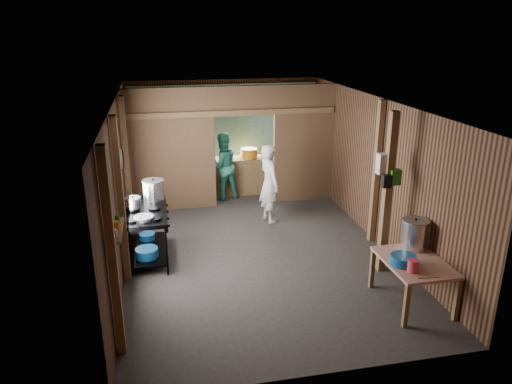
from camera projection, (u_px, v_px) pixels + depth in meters
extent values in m
cube|color=#262323|center=(254.00, 246.00, 8.76)|extent=(4.50, 7.00, 0.00)
cube|color=#35302C|center=(254.00, 102.00, 7.91)|extent=(4.50, 7.00, 0.00)
cube|color=brown|center=(225.00, 135.00, 11.57)|extent=(4.50, 0.00, 2.60)
cube|color=brown|center=(320.00, 274.00, 5.10)|extent=(4.50, 0.00, 2.60)
cube|color=brown|center=(119.00, 186.00, 7.90)|extent=(0.00, 7.00, 2.60)
cube|color=brown|center=(375.00, 170.00, 8.77)|extent=(0.00, 7.00, 2.60)
cube|color=brown|center=(171.00, 150.00, 10.12)|extent=(1.85, 0.10, 2.60)
cube|color=brown|center=(304.00, 144.00, 10.67)|extent=(1.35, 0.10, 2.60)
cube|color=brown|center=(244.00, 100.00, 10.09)|extent=(1.30, 0.10, 0.60)
cube|color=#74A69D|center=(225.00, 137.00, 11.54)|extent=(4.40, 0.06, 2.50)
cube|color=olive|center=(241.00, 175.00, 11.41)|extent=(1.20, 0.50, 0.85)
cylinder|color=beige|center=(235.00, 110.00, 11.33)|extent=(0.20, 0.03, 0.20)
cube|color=olive|center=(112.00, 256.00, 5.51)|extent=(0.10, 0.12, 2.60)
cube|color=olive|center=(121.00, 202.00, 7.18)|extent=(0.10, 0.12, 2.60)
cube|color=olive|center=(127.00, 166.00, 9.03)|extent=(0.10, 0.12, 2.60)
cube|color=olive|center=(376.00, 173.00, 8.57)|extent=(0.10, 0.12, 2.60)
cube|color=olive|center=(387.00, 195.00, 7.49)|extent=(0.12, 0.12, 2.60)
cube|color=olive|center=(233.00, 113.00, 10.08)|extent=(4.40, 0.12, 0.12)
cylinder|color=gray|center=(121.00, 159.00, 8.17)|extent=(0.03, 0.34, 0.34)
cylinder|color=black|center=(123.00, 158.00, 8.57)|extent=(0.03, 0.30, 0.30)
cube|color=olive|center=(117.00, 230.00, 5.95)|extent=(0.14, 0.80, 0.03)
cylinder|color=beige|center=(115.00, 233.00, 5.70)|extent=(0.07, 0.07, 0.10)
cylinder|color=orange|center=(116.00, 225.00, 5.93)|extent=(0.08, 0.08, 0.10)
cylinder|color=#21691A|center=(117.00, 219.00, 6.13)|extent=(0.06, 0.06, 0.10)
cube|color=beige|center=(384.00, 164.00, 7.40)|extent=(0.22, 0.15, 0.32)
cube|color=#21691A|center=(395.00, 177.00, 7.35)|extent=(0.16, 0.12, 0.24)
cube|color=black|center=(387.00, 181.00, 7.32)|extent=(0.14, 0.10, 0.20)
cylinder|color=silver|center=(134.00, 200.00, 8.36)|extent=(0.16, 0.16, 0.09)
cylinder|color=navy|center=(147.00, 253.00, 7.94)|extent=(0.37, 0.37, 0.15)
cylinder|color=navy|center=(147.00, 236.00, 8.60)|extent=(0.28, 0.28, 0.11)
cylinder|color=navy|center=(403.00, 260.00, 6.64)|extent=(0.46, 0.46, 0.13)
cylinder|color=#CA3445|center=(413.00, 266.00, 6.43)|extent=(0.19, 0.19, 0.17)
cube|color=silver|center=(428.00, 277.00, 6.31)|extent=(0.30, 0.06, 0.01)
cylinder|color=orange|center=(249.00, 153.00, 11.27)|extent=(0.39, 0.39, 0.22)
cylinder|color=maroon|center=(227.00, 156.00, 11.18)|extent=(0.12, 0.12, 0.14)
imported|color=silver|center=(269.00, 183.00, 9.65)|extent=(0.51, 0.65, 1.59)
imported|color=#308B73|center=(222.00, 166.00, 10.91)|extent=(0.88, 0.77, 1.54)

